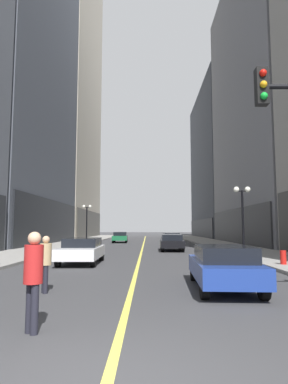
{
  "coord_description": "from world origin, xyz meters",
  "views": [
    {
      "loc": [
        0.5,
        -4.08,
        1.88
      ],
      "look_at": [
        0.06,
        35.1,
        6.02
      ],
      "focal_mm": 31.54,
      "sensor_mm": 36.0,
      "label": 1
    }
  ],
  "objects": [
    {
      "name": "fire_hydrant_right",
      "position": [
        6.9,
        12.14,
        0.4
      ],
      "size": [
        0.28,
        0.28,
        0.8
      ],
      "primitive_type": "cylinder",
      "color": "red",
      "rests_on": "ground"
    },
    {
      "name": "building_right_far",
      "position": [
        16.8,
        60.0,
        14.02
      ],
      "size": [
        12.8,
        26.0,
        28.15
      ],
      "color": "#4C515B",
      "rests_on": "ground"
    },
    {
      "name": "street_lamp_right_mid",
      "position": [
        6.4,
        16.94,
        3.26
      ],
      "size": [
        1.06,
        0.36,
        4.43
      ],
      "color": "black",
      "rests_on": "ground"
    },
    {
      "name": "car_white",
      "position": [
        -2.96,
        13.8,
        0.72
      ],
      "size": [
        1.99,
        4.57,
        1.32
      ],
      "color": "silver",
      "rests_on": "ground"
    },
    {
      "name": "sidewalk_left",
      "position": [
        -8.25,
        35.0,
        0.07
      ],
      "size": [
        4.5,
        78.0,
        0.15
      ],
      "primitive_type": "cube",
      "color": "gray",
      "rests_on": "ground"
    },
    {
      "name": "building_left_far",
      "position": [
        -17.95,
        60.0,
        35.26
      ],
      "size": [
        15.09,
        26.0,
        70.68
      ],
      "color": "#B7AD99",
      "rests_on": "ground"
    },
    {
      "name": "sidewalk_right",
      "position": [
        8.25,
        35.0,
        0.07
      ],
      "size": [
        4.5,
        78.0,
        0.15
      ],
      "primitive_type": "cube",
      "color": "gray",
      "rests_on": "ground"
    },
    {
      "name": "pedestrian_in_red_jacket",
      "position": [
        -1.58,
        2.1,
        1.06
      ],
      "size": [
        0.48,
        0.48,
        1.8
      ],
      "color": "black",
      "rests_on": "ground"
    },
    {
      "name": "car_blue",
      "position": [
        2.82,
        6.48,
        0.72
      ],
      "size": [
        1.97,
        4.54,
        1.32
      ],
      "color": "navy",
      "rests_on": "ground"
    },
    {
      "name": "pedestrian_in_tan_trench",
      "position": [
        -2.48,
        5.82,
        0.95
      ],
      "size": [
        0.47,
        0.47,
        1.63
      ],
      "color": "black",
      "rests_on": "ground"
    },
    {
      "name": "ground_plane",
      "position": [
        0.0,
        35.0,
        0.0
      ],
      "size": [
        200.0,
        200.0,
        0.0
      ],
      "primitive_type": "plane",
      "color": "#38383A"
    },
    {
      "name": "car_green",
      "position": [
        -3.0,
        38.74,
        0.72
      ],
      "size": [
        1.97,
        4.57,
        1.32
      ],
      "color": "#196038",
      "rests_on": "ground"
    },
    {
      "name": "car_navy",
      "position": [
        2.92,
        31.44,
        0.72
      ],
      "size": [
        1.9,
        4.35,
        1.32
      ],
      "color": "#141E4C",
      "rests_on": "ground"
    },
    {
      "name": "street_lamp_left_far",
      "position": [
        -6.4,
        33.95,
        3.26
      ],
      "size": [
        1.06,
        0.36,
        4.43
      ],
      "color": "black",
      "rests_on": "ground"
    },
    {
      "name": "lane_centre_stripe",
      "position": [
        0.0,
        35.0,
        0.0
      ],
      "size": [
        0.16,
        70.0,
        0.01
      ],
      "primitive_type": "cube",
      "color": "#E5D64C",
      "rests_on": "ground"
    },
    {
      "name": "car_black",
      "position": [
        2.44,
        23.62,
        0.72
      ],
      "size": [
        1.9,
        4.51,
        1.32
      ],
      "color": "black",
      "rests_on": "ground"
    }
  ]
}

